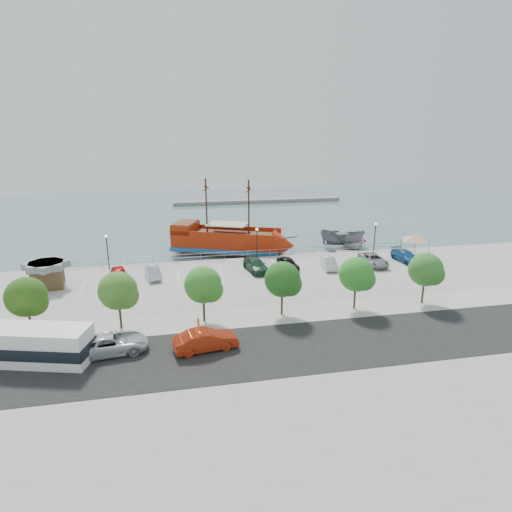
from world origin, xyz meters
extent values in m
plane|color=slate|center=(0.00, 0.00, -1.00)|extent=(160.00, 160.00, 0.00)
cube|color=#999893|center=(0.00, -21.00, -0.60)|extent=(100.00, 58.00, 1.20)
cube|color=black|center=(0.00, -16.00, 0.01)|extent=(100.00, 8.00, 0.04)
cube|color=#B7B3A6|center=(0.00, -10.00, 0.01)|extent=(100.00, 4.00, 0.05)
cylinder|color=gray|center=(0.00, 7.80, 0.95)|extent=(50.00, 0.06, 0.06)
cylinder|color=gray|center=(0.00, 7.80, 0.55)|extent=(50.00, 0.06, 0.06)
cube|color=gray|center=(10.00, 55.00, -0.60)|extent=(40.00, 3.00, 0.80)
cube|color=#A22107|center=(-2.98, 13.49, 0.77)|extent=(15.51, 10.12, 2.42)
cube|color=#17569B|center=(-2.98, 13.49, -0.02)|extent=(15.87, 10.49, 0.56)
cone|color=#A22107|center=(4.54, 10.27, 0.77)|extent=(4.49, 5.27, 4.46)
cube|color=#A22107|center=(-8.54, 15.86, 2.63)|extent=(4.39, 5.37, 1.30)
cube|color=brown|center=(-8.54, 15.86, 3.32)|extent=(4.08, 4.96, 0.11)
cube|color=brown|center=(-2.55, 13.30, 2.02)|extent=(12.72, 8.51, 0.14)
cube|color=#A22107|center=(-2.10, 15.54, 2.30)|extent=(13.75, 6.02, 0.65)
cube|color=#A22107|center=(-3.86, 11.44, 2.30)|extent=(13.75, 6.02, 0.65)
cylinder|color=#382111|center=(0.01, 12.21, 5.79)|extent=(0.29, 0.29, 7.62)
cylinder|color=#382111|center=(-5.54, 14.58, 5.79)|extent=(0.29, 0.29, 7.62)
cylinder|color=#382111|center=(0.01, 12.21, 8.11)|extent=(1.22, 2.62, 0.13)
cylinder|color=#382111|center=(-5.54, 14.58, 8.11)|extent=(1.22, 2.62, 0.13)
cube|color=beige|center=(-2.81, 13.41, 3.37)|extent=(6.35, 5.37, 0.11)
cylinder|color=#382111|center=(5.14, 10.01, 1.88)|extent=(2.19, 1.05, 0.55)
imported|color=slate|center=(14.27, 13.33, 0.26)|extent=(6.88, 5.24, 2.51)
imported|color=silver|center=(15.83, 13.48, -0.25)|extent=(6.16, 7.89, 1.49)
cube|color=slate|center=(-14.53, 9.20, -0.82)|extent=(6.57, 2.27, 0.37)
cube|color=gray|center=(7.15, 9.20, -0.78)|extent=(7.89, 3.46, 0.44)
cube|color=gray|center=(15.66, 9.20, -0.80)|extent=(7.44, 4.31, 0.41)
cube|color=brown|center=(-23.54, 1.61, 1.10)|extent=(3.35, 3.35, 2.19)
cube|color=slate|center=(-23.54, 1.61, 2.44)|extent=(3.80, 3.80, 0.70)
cylinder|color=slate|center=(19.15, 5.32, 1.06)|extent=(0.08, 0.08, 2.12)
cylinder|color=slate|center=(21.55, 6.04, 1.06)|extent=(0.08, 0.08, 2.12)
cylinder|color=slate|center=(19.87, 2.92, 1.06)|extent=(0.08, 0.08, 2.12)
cylinder|color=slate|center=(22.27, 3.64, 1.06)|extent=(0.08, 0.08, 2.12)
pyramid|color=silver|center=(20.71, 4.48, 2.94)|extent=(5.04, 5.04, 0.87)
imported|color=#BABDC3|center=(-15.30, -14.17, 0.76)|extent=(5.77, 3.24, 1.52)
imported|color=#A7280F|center=(-8.29, -15.07, 0.81)|extent=(5.10, 2.50, 1.61)
cube|color=white|center=(-20.26, -14.50, 1.34)|extent=(7.95, 4.49, 2.69)
cube|color=black|center=(-20.26, -14.50, 1.18)|extent=(8.08, 4.62, 0.86)
cylinder|color=#F1A818|center=(-8.58, -10.80, 0.29)|extent=(0.23, 0.23, 0.57)
sphere|color=#F1A818|center=(-8.58, -10.80, 0.59)|extent=(0.25, 0.25, 0.25)
cylinder|color=black|center=(-18.00, 6.50, 2.00)|extent=(0.12, 0.12, 4.00)
sphere|color=#FFF2CC|center=(-18.00, 6.50, 4.10)|extent=(0.36, 0.36, 0.36)
cylinder|color=black|center=(0.00, 6.50, 2.00)|extent=(0.12, 0.12, 4.00)
sphere|color=#FFF2CC|center=(0.00, 6.50, 4.10)|extent=(0.36, 0.36, 0.36)
cylinder|color=black|center=(16.00, 6.50, 2.00)|extent=(0.12, 0.12, 4.00)
sphere|color=#FFF2CC|center=(16.00, 6.50, 4.10)|extent=(0.36, 0.36, 0.36)
cylinder|color=#473321|center=(-22.00, -10.00, 1.10)|extent=(0.20, 0.20, 2.20)
sphere|color=#284C13|center=(-22.00, -10.00, 3.40)|extent=(3.20, 3.20, 3.20)
sphere|color=#284C13|center=(-21.40, -10.30, 3.00)|extent=(2.20, 2.20, 2.20)
cylinder|color=#473321|center=(-15.00, -10.00, 1.10)|extent=(0.20, 0.20, 2.20)
sphere|color=#3A6421|center=(-15.00, -10.00, 3.40)|extent=(3.20, 3.20, 3.20)
sphere|color=#3A6421|center=(-14.40, -10.30, 3.00)|extent=(2.20, 2.20, 2.20)
cylinder|color=#473321|center=(-8.00, -10.00, 1.10)|extent=(0.20, 0.20, 2.20)
sphere|color=#2E6F21|center=(-8.00, -10.00, 3.40)|extent=(3.20, 3.20, 3.20)
sphere|color=#2E6F21|center=(-7.40, -10.30, 3.00)|extent=(2.20, 2.20, 2.20)
cylinder|color=#473321|center=(-1.00, -10.00, 1.10)|extent=(0.20, 0.20, 2.20)
sphere|color=#1E4F19|center=(-1.00, -10.00, 3.40)|extent=(3.20, 3.20, 3.20)
sphere|color=#1E4F19|center=(-0.40, -10.30, 3.00)|extent=(2.20, 2.20, 2.20)
cylinder|color=#473321|center=(6.00, -10.00, 1.10)|extent=(0.20, 0.20, 2.20)
sphere|color=#297022|center=(6.00, -10.00, 3.40)|extent=(3.20, 3.20, 3.20)
sphere|color=#297022|center=(6.60, -10.30, 3.00)|extent=(2.20, 2.20, 2.20)
cylinder|color=#473321|center=(13.00, -10.00, 1.10)|extent=(0.20, 0.20, 2.20)
sphere|color=#2C6423|center=(13.00, -10.00, 3.40)|extent=(3.20, 3.20, 3.20)
sphere|color=#2C6423|center=(13.60, -10.30, 3.00)|extent=(2.20, 2.20, 2.20)
imported|color=#AE0A05|center=(-16.45, 2.54, 0.69)|extent=(2.39, 4.29, 1.38)
imported|color=silver|center=(-12.76, 2.45, 0.68)|extent=(2.16, 4.30, 1.35)
imported|color=#21422C|center=(-0.92, 2.51, 0.72)|extent=(2.80, 5.24, 1.45)
imported|color=black|center=(3.05, 2.73, 0.67)|extent=(2.30, 4.14, 1.33)
imported|color=silver|center=(7.92, 1.82, 0.67)|extent=(1.98, 4.22, 1.34)
imported|color=gray|center=(13.72, 1.91, 0.69)|extent=(2.34, 4.99, 1.38)
imported|color=#1E5893|center=(18.38, 2.49, 0.69)|extent=(2.37, 4.93, 1.39)
camera|label=1|loc=(-10.20, -44.46, 16.32)|focal=30.00mm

